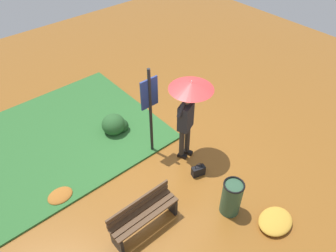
# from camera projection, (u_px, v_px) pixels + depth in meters

# --- Properties ---
(ground_plane) EXTENTS (18.00, 18.00, 0.00)m
(ground_plane) POSITION_uv_depth(u_px,v_px,m) (173.00, 157.00, 7.66)
(ground_plane) COLOR brown
(grass_verge) EXTENTS (4.80, 4.00, 0.05)m
(grass_verge) POSITION_uv_depth(u_px,v_px,m) (59.00, 138.00, 8.11)
(grass_verge) COLOR #2D662D
(grass_verge) RESTS_ON ground_plane
(person_with_umbrella) EXTENTS (0.96, 0.96, 2.04)m
(person_with_umbrella) POSITION_uv_depth(u_px,v_px,m) (189.00, 101.00, 6.73)
(person_with_umbrella) COLOR #2D2823
(person_with_umbrella) RESTS_ON ground_plane
(info_sign_post) EXTENTS (0.44, 0.07, 2.30)m
(info_sign_post) POSITION_uv_depth(u_px,v_px,m) (150.00, 103.00, 6.87)
(info_sign_post) COLOR black
(info_sign_post) RESTS_ON ground_plane
(handbag) EXTENTS (0.33, 0.22, 0.37)m
(handbag) POSITION_uv_depth(u_px,v_px,m) (198.00, 171.00, 7.16)
(handbag) COLOR black
(handbag) RESTS_ON ground_plane
(park_bench) EXTENTS (1.40, 0.37, 0.75)m
(park_bench) POSITION_uv_depth(u_px,v_px,m) (143.00, 215.00, 5.99)
(park_bench) COLOR black
(park_bench) RESTS_ON ground_plane
(trash_bin) EXTENTS (0.42, 0.42, 0.83)m
(trash_bin) POSITION_uv_depth(u_px,v_px,m) (231.00, 197.00, 6.26)
(trash_bin) COLOR #2D5138
(trash_bin) RESTS_ON ground_plane
(shrub_cluster) EXTENTS (0.66, 0.60, 0.54)m
(shrub_cluster) POSITION_uv_depth(u_px,v_px,m) (115.00, 125.00, 8.15)
(shrub_cluster) COLOR #285628
(shrub_cluster) RESTS_ON ground_plane
(leaf_pile_near_person) EXTENTS (0.53, 0.43, 0.12)m
(leaf_pile_near_person) POSITION_uv_depth(u_px,v_px,m) (60.00, 196.00, 6.73)
(leaf_pile_near_person) COLOR #A86023
(leaf_pile_near_person) RESTS_ON ground_plane
(leaf_pile_by_bench) EXTENTS (0.75, 0.60, 0.16)m
(leaf_pile_by_bench) POSITION_uv_depth(u_px,v_px,m) (275.00, 221.00, 6.25)
(leaf_pile_by_bench) COLOR gold
(leaf_pile_by_bench) RESTS_ON ground_plane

